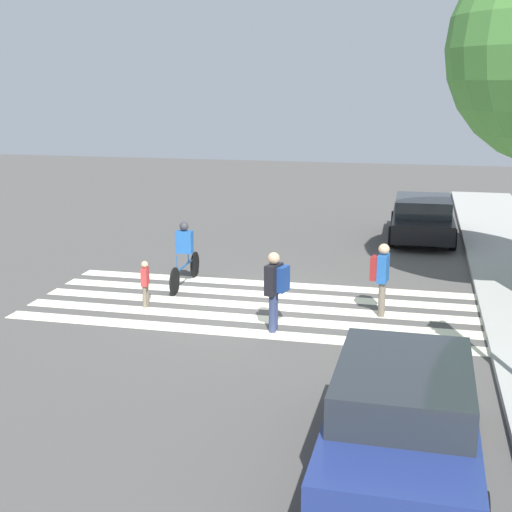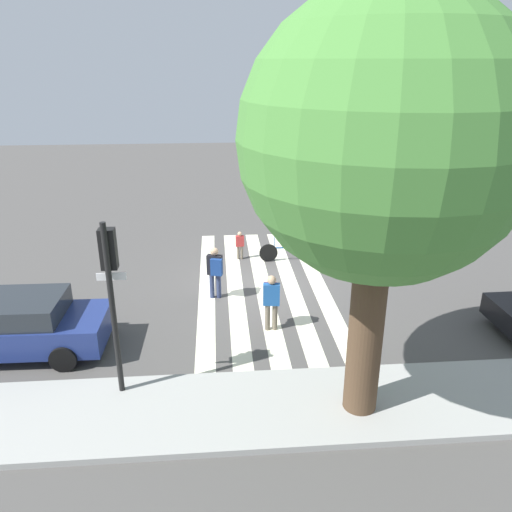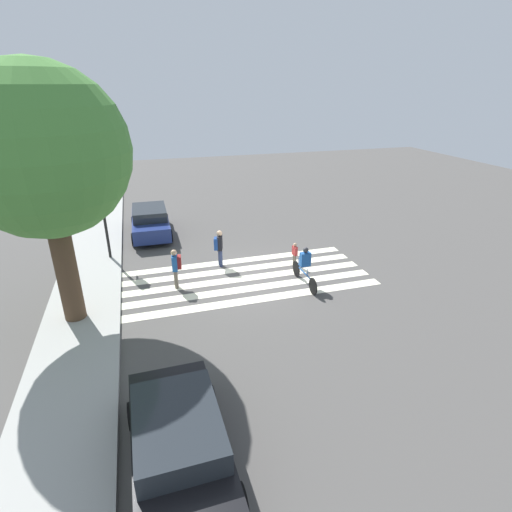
{
  "view_description": "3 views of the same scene",
  "coord_description": "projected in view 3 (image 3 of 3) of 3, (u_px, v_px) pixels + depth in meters",
  "views": [
    {
      "loc": [
        15.03,
        3.54,
        4.93
      ],
      "look_at": [
        0.18,
        0.13,
        1.21
      ],
      "focal_mm": 50.0,
      "sensor_mm": 36.0,
      "label": 1
    },
    {
      "loc": [
        1.42,
        14.73,
        6.85
      ],
      "look_at": [
        0.19,
        -0.38,
        0.87
      ],
      "focal_mm": 35.0,
      "sensor_mm": 36.0,
      "label": 2
    },
    {
      "loc": [
        -14.25,
        3.93,
        7.39
      ],
      "look_at": [
        0.16,
        -0.41,
        0.88
      ],
      "focal_mm": 28.0,
      "sensor_mm": 36.0,
      "label": 3
    }
  ],
  "objects": [
    {
      "name": "car_parked_far_curb",
      "position": [
        150.0,
        221.0,
        20.96
      ],
      "size": [
        4.46,
        2.03,
        1.49
      ],
      "rotation": [
        0.0,
        0.0,
        -0.02
      ],
      "color": "navy",
      "rests_on": "ground_plane"
    },
    {
      "name": "car_parked_dark_suv",
      "position": [
        179.0,
        440.0,
        8.14
      ],
      "size": [
        4.44,
        2.06,
        1.36
      ],
      "rotation": [
        0.0,
        0.0,
        0.01
      ],
      "color": "black",
      "rests_on": "ground_plane"
    },
    {
      "name": "ground_plane",
      "position": [
        247.0,
        278.0,
        16.5
      ],
      "size": [
        60.0,
        60.0,
        0.0
      ],
      "primitive_type": "plane",
      "color": "#4C4947"
    },
    {
      "name": "pedestrian_adult_yellow_jacket",
      "position": [
        176.0,
        265.0,
        15.41
      ],
      "size": [
        0.46,
        0.4,
        1.6
      ],
      "rotation": [
        0.0,
        0.0,
        -0.12
      ],
      "color": "#6B6051",
      "rests_on": "ground_plane"
    },
    {
      "name": "street_tree",
      "position": [
        42.0,
        154.0,
        11.35
      ],
      "size": [
        4.99,
        4.99,
        8.11
      ],
      "color": "#4C3826",
      "rests_on": "ground_plane"
    },
    {
      "name": "pedestrian_child_with_backpack",
      "position": [
        219.0,
        246.0,
        17.23
      ],
      "size": [
        0.49,
        0.46,
        1.64
      ],
      "rotation": [
        0.0,
        0.0,
        2.86
      ],
      "color": "navy",
      "rests_on": "ground_plane"
    },
    {
      "name": "crosswalk_stripes",
      "position": [
        247.0,
        278.0,
        16.5
      ],
      "size": [
        4.12,
        10.0,
        0.01
      ],
      "color": "#F2EDCC",
      "rests_on": "ground_plane"
    },
    {
      "name": "traffic_light",
      "position": [
        105.0,
        200.0,
        17.14
      ],
      "size": [
        0.6,
        0.5,
        3.97
      ],
      "color": "black",
      "rests_on": "ground_plane"
    },
    {
      "name": "sidewalk_curb",
      "position": [
        86.0,
        298.0,
        14.81
      ],
      "size": [
        36.0,
        2.5,
        0.14
      ],
      "color": "#9E9E99",
      "rests_on": "ground_plane"
    },
    {
      "name": "pedestrian_adult_blue_shirt",
      "position": [
        295.0,
        253.0,
        17.42
      ],
      "size": [
        0.31,
        0.17,
        1.06
      ],
      "rotation": [
        0.0,
        0.0,
        0.14
      ],
      "color": "#6B6051",
      "rests_on": "ground_plane"
    },
    {
      "name": "cyclist_near_curb",
      "position": [
        305.0,
        265.0,
        15.61
      ],
      "size": [
        2.31,
        0.4,
        1.62
      ],
      "rotation": [
        0.0,
        0.0,
        0.01
      ],
      "color": "black",
      "rests_on": "ground_plane"
    }
  ]
}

